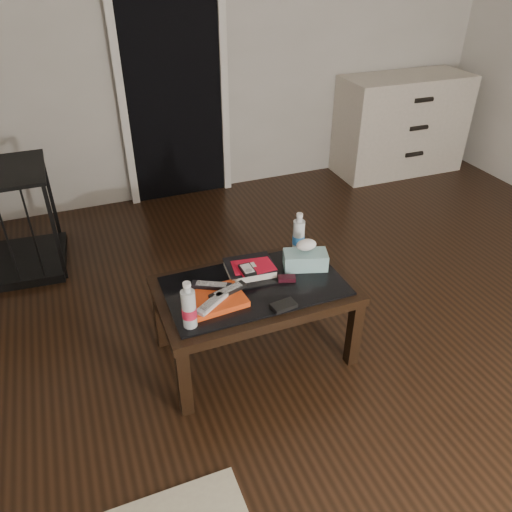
# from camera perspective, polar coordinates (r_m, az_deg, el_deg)

# --- Properties ---
(ground) EXTENTS (5.00, 5.00, 0.00)m
(ground) POSITION_cam_1_polar(r_m,az_deg,el_deg) (2.83, 12.86, -12.19)
(ground) COLOR black
(ground) RESTS_ON ground
(room_shell) EXTENTS (5.00, 5.00, 5.00)m
(room_shell) POSITION_cam_1_polar(r_m,az_deg,el_deg) (2.07, 18.70, 21.62)
(room_shell) COLOR beige
(room_shell) RESTS_ON ground
(doorway) EXTENTS (0.90, 0.08, 2.07)m
(doorway) POSITION_cam_1_polar(r_m,az_deg,el_deg) (4.25, -9.54, 19.62)
(doorway) COLOR black
(doorway) RESTS_ON ground
(coffee_table) EXTENTS (1.00, 0.60, 0.46)m
(coffee_table) POSITION_cam_1_polar(r_m,az_deg,el_deg) (2.59, -0.15, -4.49)
(coffee_table) COLOR black
(coffee_table) RESTS_ON ground
(dresser) EXTENTS (1.21, 0.54, 0.90)m
(dresser) POSITION_cam_1_polar(r_m,az_deg,el_deg) (5.07, 16.23, 14.21)
(dresser) COLOR beige
(dresser) RESTS_ON ground
(magazines) EXTENTS (0.30, 0.23, 0.03)m
(magazines) POSITION_cam_1_polar(r_m,az_deg,el_deg) (2.44, -4.68, -5.02)
(magazines) COLOR #E04315
(magazines) RESTS_ON coffee_table
(remote_silver) EXTENTS (0.19, 0.15, 0.02)m
(remote_silver) POSITION_cam_1_polar(r_m,az_deg,el_deg) (2.38, -4.98, -5.30)
(remote_silver) COLOR silver
(remote_silver) RESTS_ON magazines
(remote_black_front) EXTENTS (0.21, 0.11, 0.02)m
(remote_black_front) POSITION_cam_1_polar(r_m,az_deg,el_deg) (2.45, -3.21, -3.97)
(remote_black_front) COLOR black
(remote_black_front) RESTS_ON magazines
(remote_black_back) EXTENTS (0.20, 0.14, 0.02)m
(remote_black_back) POSITION_cam_1_polar(r_m,az_deg,el_deg) (2.49, -5.12, -3.35)
(remote_black_back) COLOR black
(remote_black_back) RESTS_ON magazines
(textbook) EXTENTS (0.27, 0.22, 0.05)m
(textbook) POSITION_cam_1_polar(r_m,az_deg,el_deg) (2.64, -0.71, -1.37)
(textbook) COLOR black
(textbook) RESTS_ON coffee_table
(dvd_mailers) EXTENTS (0.21, 0.16, 0.01)m
(dvd_mailers) POSITION_cam_1_polar(r_m,az_deg,el_deg) (2.61, -0.61, -1.12)
(dvd_mailers) COLOR red
(dvd_mailers) RESTS_ON textbook
(ipod) EXTENTS (0.07, 0.11, 0.02)m
(ipod) POSITION_cam_1_polar(r_m,az_deg,el_deg) (2.56, -1.00, -1.55)
(ipod) COLOR black
(ipod) RESTS_ON dvd_mailers
(flip_phone) EXTENTS (0.10, 0.07, 0.02)m
(flip_phone) POSITION_cam_1_polar(r_m,az_deg,el_deg) (2.58, 3.53, -2.58)
(flip_phone) COLOR black
(flip_phone) RESTS_ON coffee_table
(wallet) EXTENTS (0.13, 0.08, 0.02)m
(wallet) POSITION_cam_1_polar(r_m,az_deg,el_deg) (2.40, 3.19, -5.67)
(wallet) COLOR black
(wallet) RESTS_ON coffee_table
(water_bottle_left) EXTENTS (0.08, 0.08, 0.24)m
(water_bottle_left) POSITION_cam_1_polar(r_m,az_deg,el_deg) (2.25, -7.71, -5.52)
(water_bottle_left) COLOR #B7BEC2
(water_bottle_left) RESTS_ON coffee_table
(water_bottle_right) EXTENTS (0.08, 0.08, 0.24)m
(water_bottle_right) POSITION_cam_1_polar(r_m,az_deg,el_deg) (2.77, 4.91, 2.68)
(water_bottle_right) COLOR silver
(water_bottle_right) RESTS_ON coffee_table
(tissue_box) EXTENTS (0.26, 0.18, 0.09)m
(tissue_box) POSITION_cam_1_polar(r_m,az_deg,el_deg) (2.67, 5.66, -0.45)
(tissue_box) COLOR teal
(tissue_box) RESTS_ON coffee_table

